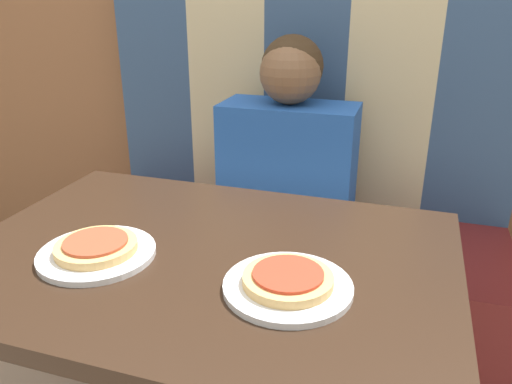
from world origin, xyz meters
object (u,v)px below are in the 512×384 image
object	(u,v)px
plate_left	(97,253)
plate_right	(288,287)
pizza_left	(96,246)
person	(289,142)
pizza_right	(288,278)

from	to	relation	value
plate_left	plate_right	xyz separation A→B (m)	(0.38, 0.00, 0.00)
plate_right	pizza_left	distance (m)	0.38
person	pizza_left	xyz separation A→B (m)	(-0.19, -0.75, -0.01)
plate_right	pizza_right	bearing A→B (deg)	-90.00
person	plate_right	xyz separation A→B (m)	(0.19, -0.75, -0.03)
plate_left	pizza_right	size ratio (longest dim) A/B	1.43
plate_right	pizza_right	world-z (taller)	pizza_right
pizza_left	pizza_right	bearing A→B (deg)	0.00
plate_left	pizza_left	bearing A→B (deg)	-90.00
plate_left	pizza_left	xyz separation A→B (m)	(0.00, -0.00, 0.02)
person	pizza_left	size ratio (longest dim) A/B	3.88
person	plate_right	world-z (taller)	person
plate_right	pizza_right	distance (m)	0.02
pizza_left	person	bearing A→B (deg)	75.83
plate_right	person	bearing A→B (deg)	104.17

